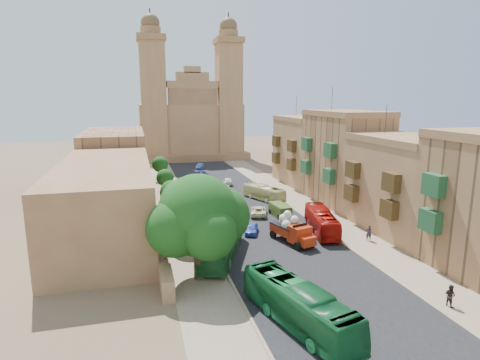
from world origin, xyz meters
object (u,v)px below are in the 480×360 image
church (190,121)px  street_tree_c (165,178)px  car_blue_b (200,166)px  pedestrian_c (313,214)px  car_blue_a (252,229)px  car_cream (259,211)px  car_white_b (228,181)px  bus_red_east (322,221)px  car_dkblue (203,175)px  street_tree_b (172,192)px  pedestrian_b (450,295)px  street_tree_a (182,214)px  bus_green_north (222,242)px  red_truck (292,229)px  bus_green_south (298,305)px  street_tree_d (160,164)px  olive_pickup (280,210)px  bus_cream_east (264,193)px  car_white_a (224,190)px  pedestrian_a (369,233)px

church → street_tree_c: size_ratio=8.39×
car_blue_b → pedestrian_c: bearing=-55.6°
car_blue_a → car_cream: car_cream is taller
car_white_b → bus_red_east: bearing=102.6°
street_tree_c → car_blue_a: street_tree_c is taller
car_dkblue → bus_red_east: bearing=-90.9°
car_cream → car_blue_b: (-1.85, 38.57, -0.07)m
car_cream → car_blue_b: 38.61m
street_tree_b → pedestrian_b: size_ratio=2.82×
bus_red_east → car_cream: bearing=-45.7°
street_tree_c → street_tree_b: bearing=-90.0°
street_tree_a → pedestrian_c: bearing=16.5°
bus_green_north → pedestrian_c: bearing=54.9°
pedestrian_b → pedestrian_c: size_ratio=1.02×
pedestrian_b → street_tree_a: bearing=33.7°
red_truck → bus_green_south: 16.51m
street_tree_d → bus_green_south: (6.00, -53.22, -1.64)m
red_truck → pedestrian_c: bearing=50.5°
bus_green_north → car_blue_b: size_ratio=3.37×
red_truck → olive_pickup: red_truck is taller
street_tree_d → car_blue_b: (9.50, 11.75, -2.61)m
bus_green_south → bus_green_north: bus_green_north is taller
bus_cream_east → car_blue_a: bearing=43.5°
bus_green_south → pedestrian_b: size_ratio=6.33×
bus_cream_east → car_blue_b: bus_cream_east is taller
bus_green_north → pedestrian_b: bearing=-20.9°
bus_green_north → car_white_b: bearing=98.6°
bus_cream_east → pedestrian_c: (2.89, -11.81, -0.30)m
street_tree_a → bus_red_east: (16.50, 0.68, -2.32)m
olive_pickup → street_tree_c: bearing=131.2°
street_tree_d → car_white_a: (9.50, -13.79, -2.51)m
street_tree_c → car_cream: size_ratio=0.96×
bus_cream_east → car_blue_b: 31.18m
street_tree_b → red_truck: bearing=-49.4°
pedestrian_b → car_cream: bearing=2.3°
street_tree_d → car_blue_a: street_tree_d is taller
street_tree_a → car_dkblue: bearing=77.2°
bus_green_south → car_cream: (5.35, 26.40, -0.90)m
red_truck → bus_green_south: size_ratio=0.57×
pedestrian_c → street_tree_b: bearing=-130.6°
church → bus_green_south: 84.31m
church → car_dkblue: church is taller
car_cream → pedestrian_a: (8.96, -12.53, 0.27)m
red_truck → car_white_a: size_ratio=1.57×
street_tree_c → pedestrian_c: 25.78m
car_blue_a → pedestrian_b: pedestrian_b is taller
church → street_tree_b: (-10.00, -54.61, -6.26)m
pedestrian_a → street_tree_d: bearing=-43.2°
bus_cream_east → car_blue_b: (-5.11, 30.75, -0.60)m
street_tree_d → car_dkblue: bearing=2.5°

